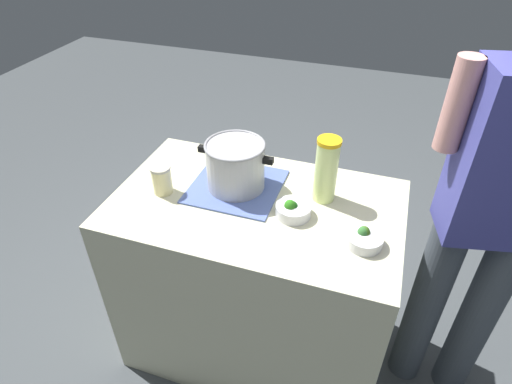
{
  "coord_description": "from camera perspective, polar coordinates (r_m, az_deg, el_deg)",
  "views": [
    {
      "loc": [
        0.42,
        -1.24,
        1.92
      ],
      "look_at": [
        0.0,
        0.0,
        0.94
      ],
      "focal_mm": 30.05,
      "sensor_mm": 36.0,
      "label": 1
    }
  ],
  "objects": [
    {
      "name": "counter_slab",
      "position": [
        1.97,
        0.0,
        -11.64
      ],
      "size": [
        1.12,
        0.68,
        0.89
      ],
      "primitive_type": "cube",
      "color": "beige",
      "rests_on": "ground_plane"
    },
    {
      "name": "person_cook",
      "position": [
        1.69,
        28.57,
        -3.6
      ],
      "size": [
        0.5,
        0.27,
        1.71
      ],
      "color": "#49515B",
      "rests_on": "ground_plane"
    },
    {
      "name": "broccoli_bowl_front",
      "position": [
        1.52,
        14.19,
        -6.01
      ],
      "size": [
        0.13,
        0.13,
        0.06
      ],
      "color": "silver",
      "rests_on": "counter_slab"
    },
    {
      "name": "mason_jar",
      "position": [
        1.72,
        -12.43,
        1.65
      ],
      "size": [
        0.08,
        0.08,
        0.12
      ],
      "color": "beige",
      "rests_on": "counter_slab"
    },
    {
      "name": "dish_cloth",
      "position": [
        1.74,
        -2.65,
        0.78
      ],
      "size": [
        0.35,
        0.35,
        0.01
      ],
      "primitive_type": "cube",
      "color": "#5468AC",
      "rests_on": "counter_slab"
    },
    {
      "name": "cooking_pot",
      "position": [
        1.68,
        -2.75,
        3.66
      ],
      "size": [
        0.31,
        0.24,
        0.19
      ],
      "color": "#B7B7BC",
      "rests_on": "dish_cloth"
    },
    {
      "name": "lemonade_pitcher",
      "position": [
        1.63,
        9.32,
        2.93
      ],
      "size": [
        0.09,
        0.09,
        0.26
      ],
      "color": "#E0F491",
      "rests_on": "counter_slab"
    },
    {
      "name": "ground_plane",
      "position": [
        2.32,
        0.0,
        -18.97
      ],
      "size": [
        8.0,
        8.0,
        0.0
      ],
      "primitive_type": "plane",
      "color": "#454A4E"
    },
    {
      "name": "broccoli_bowl_center",
      "position": [
        1.59,
        4.94,
        -2.34
      ],
      "size": [
        0.13,
        0.13,
        0.07
      ],
      "color": "silver",
      "rests_on": "counter_slab"
    }
  ]
}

